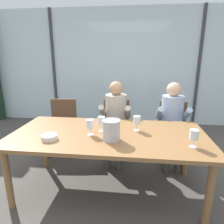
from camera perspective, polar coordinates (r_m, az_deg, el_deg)
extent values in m
plane|color=#4C4742|center=(3.43, 1.29, -11.18)|extent=(14.00, 14.00, 0.00)
cube|color=silver|center=(4.65, 3.31, 12.64)|extent=(7.38, 0.03, 2.60)
cube|color=#38383D|center=(5.01, -16.47, 12.27)|extent=(0.06, 0.06, 2.60)
cube|color=#38383D|center=(4.82, 23.81, 11.47)|extent=(0.06, 0.06, 2.60)
cube|color=#477A38|center=(8.90, 4.99, 11.89)|extent=(13.38, 2.40, 1.91)
cube|color=olive|center=(2.23, -1.06, -6.65)|extent=(2.18, 1.05, 0.04)
cylinder|color=olive|center=(2.39, -27.98, -16.79)|extent=(0.07, 0.07, 0.68)
cylinder|color=olive|center=(2.14, 26.39, -20.57)|extent=(0.07, 0.07, 0.68)
cylinder|color=olive|center=(3.03, -18.98, -8.75)|extent=(0.07, 0.07, 0.68)
cylinder|color=olive|center=(2.84, 20.80, -10.63)|extent=(0.07, 0.07, 0.68)
cube|color=brown|center=(3.28, -14.36, -4.48)|extent=(0.48, 0.48, 0.03)
cube|color=brown|center=(3.40, -13.76, 0.21)|extent=(0.42, 0.08, 0.42)
cylinder|color=brown|center=(3.25, -18.22, -9.34)|extent=(0.04, 0.04, 0.43)
cylinder|color=brown|center=(3.15, -11.57, -9.66)|extent=(0.04, 0.04, 0.43)
cylinder|color=brown|center=(3.58, -16.29, -6.80)|extent=(0.04, 0.04, 0.43)
cylinder|color=brown|center=(3.49, -10.27, -7.00)|extent=(0.04, 0.04, 0.43)
cube|color=brown|center=(3.13, 1.36, -4.98)|extent=(0.49, 0.49, 0.03)
cube|color=brown|center=(3.25, 1.30, -0.04)|extent=(0.42, 0.08, 0.42)
cylinder|color=brown|center=(3.04, -2.22, -10.29)|extent=(0.04, 0.04, 0.43)
cylinder|color=brown|center=(3.05, 5.05, -10.25)|extent=(0.04, 0.04, 0.43)
cylinder|color=brown|center=(3.39, -1.98, -7.46)|extent=(0.04, 0.04, 0.43)
cylinder|color=brown|center=(3.40, 4.49, -7.44)|extent=(0.04, 0.04, 0.43)
cube|color=brown|center=(3.15, 17.10, -5.54)|extent=(0.48, 0.48, 0.03)
cube|color=brown|center=(3.27, 17.12, -0.64)|extent=(0.42, 0.07, 0.42)
cylinder|color=brown|center=(3.05, 13.44, -10.67)|extent=(0.04, 0.04, 0.43)
cylinder|color=brown|center=(3.09, 20.61, -10.92)|extent=(0.04, 0.04, 0.43)
cylinder|color=brown|center=(3.40, 13.30, -7.84)|extent=(0.04, 0.04, 0.43)
cylinder|color=brown|center=(3.43, 19.71, -8.11)|extent=(0.04, 0.04, 0.43)
cylinder|color=#B7AD9E|center=(3.04, 1.22, 0.23)|extent=(0.32, 0.32, 0.52)
sphere|color=tan|center=(2.96, 1.26, 6.84)|extent=(0.21, 0.21, 0.21)
cube|color=#47423D|center=(2.94, -0.97, -5.64)|extent=(0.13, 0.40, 0.13)
cube|color=#47423D|center=(2.93, 2.54, -5.79)|extent=(0.13, 0.40, 0.13)
cylinder|color=#47423D|center=(2.87, -1.53, -11.73)|extent=(0.10, 0.10, 0.46)
cylinder|color=#47423D|center=(2.85, 2.13, -11.94)|extent=(0.10, 0.10, 0.46)
cylinder|color=#B7AD9E|center=(2.94, -2.71, 0.22)|extent=(0.08, 0.33, 0.26)
cylinder|color=#B7AD9E|center=(2.90, 4.70, -0.04)|extent=(0.08, 0.33, 0.26)
cylinder|color=#9EB2D1|center=(3.08, 17.00, -0.28)|extent=(0.33, 0.33, 0.52)
sphere|color=#DBAD89|center=(3.00, 17.54, 6.24)|extent=(0.21, 0.21, 0.21)
cube|color=#47423D|center=(2.96, 15.34, -6.10)|extent=(0.15, 0.41, 0.13)
cube|color=#47423D|center=(2.99, 18.79, -6.20)|extent=(0.15, 0.41, 0.13)
cylinder|color=#47423D|center=(2.88, 15.36, -12.18)|extent=(0.10, 0.10, 0.46)
cylinder|color=#47423D|center=(2.91, 18.97, -12.23)|extent=(0.10, 0.10, 0.46)
cylinder|color=#9EB2D1|center=(2.94, 13.66, -0.27)|extent=(0.09, 0.33, 0.26)
cylinder|color=#9EB2D1|center=(2.99, 20.93, -0.58)|extent=(0.09, 0.33, 0.26)
cylinder|color=#B7B7BC|center=(2.01, -0.20, -5.35)|extent=(0.18, 0.18, 0.21)
torus|color=silver|center=(1.97, -0.20, -2.48)|extent=(0.19, 0.19, 0.01)
cylinder|color=silver|center=(2.15, -17.76, -6.98)|extent=(0.17, 0.17, 0.05)
cylinder|color=silver|center=(2.32, 7.11, -5.26)|extent=(0.07, 0.07, 0.00)
cylinder|color=silver|center=(2.31, 7.14, -4.34)|extent=(0.01, 0.01, 0.07)
cylinder|color=silver|center=(2.28, 7.22, -2.34)|extent=(0.08, 0.08, 0.09)
cylinder|color=#E0D184|center=(2.29, 7.19, -2.97)|extent=(0.07, 0.07, 0.04)
cylinder|color=silver|center=(2.28, -3.04, -5.50)|extent=(0.07, 0.07, 0.00)
cylinder|color=silver|center=(2.27, -3.05, -4.57)|extent=(0.01, 0.01, 0.07)
cylinder|color=silver|center=(2.24, -3.08, -2.54)|extent=(0.08, 0.08, 0.09)
cylinder|color=#E0D184|center=(2.25, -3.07, -3.18)|extent=(0.07, 0.07, 0.04)
cylinder|color=silver|center=(2.19, -6.28, -6.50)|extent=(0.07, 0.07, 0.00)
cylinder|color=silver|center=(2.18, -6.31, -5.54)|extent=(0.01, 0.01, 0.07)
cylinder|color=silver|center=(2.15, -6.37, -3.43)|extent=(0.08, 0.08, 0.09)
cylinder|color=#E0D184|center=(2.16, -6.35, -4.10)|extent=(0.07, 0.07, 0.04)
cylinder|color=silver|center=(2.05, 22.35, -9.30)|extent=(0.07, 0.07, 0.00)
cylinder|color=silver|center=(2.04, 22.47, -8.29)|extent=(0.01, 0.01, 0.07)
cylinder|color=silver|center=(2.01, 22.72, -6.07)|extent=(0.08, 0.08, 0.09)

